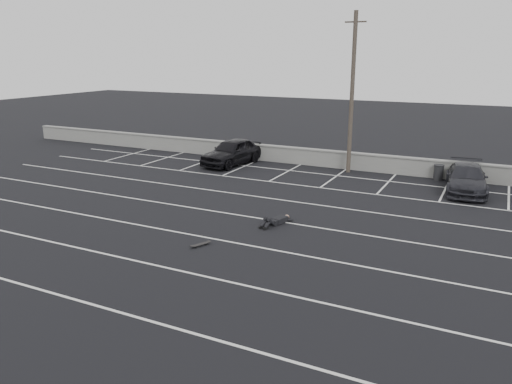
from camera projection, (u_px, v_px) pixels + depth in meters
The scene contains 9 objects.
ground at pixel (217, 240), 19.10m from camera, with size 120.00×120.00×0.00m, color black.
seawall at pixel (332, 159), 31.04m from camera, with size 50.00×0.45×1.06m.
stall_lines at pixel (264, 208), 22.94m from camera, with size 36.00×20.05×0.01m.
car_left at pixel (232, 152), 31.79m from camera, with size 1.94×4.83×1.65m, color black.
car_right at pixel (466, 179), 25.54m from camera, with size 1.93×4.75×1.38m, color #222228.
utility_pole at pixel (352, 93), 28.69m from camera, with size 1.22×0.24×9.17m.
trash_bin at pixel (439, 172), 27.94m from camera, with size 0.66×0.66×0.87m.
person at pixel (280, 217), 20.97m from camera, with size 1.44×2.41×0.45m, color black, non-canonical shape.
skateboard at pixel (200, 244), 18.44m from camera, with size 0.45×0.70×0.08m.
Camera 1 is at (9.28, -15.39, 6.90)m, focal length 35.00 mm.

